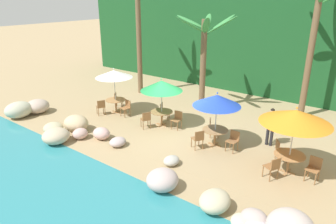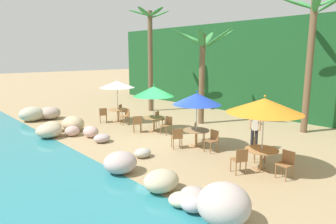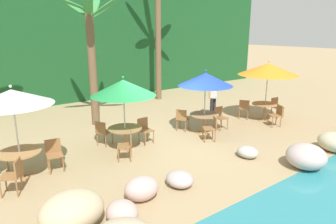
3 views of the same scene
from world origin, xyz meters
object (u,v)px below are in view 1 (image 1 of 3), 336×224
Objects in this scene: chair_green_seaward at (177,119)px; chair_blue_inland at (212,126)px; umbrella_orange at (296,117)px; umbrella_blue at (217,100)px; umbrella_green at (161,86)px; chair_white_left at (101,106)px; chair_blue_seaward at (233,139)px; chair_orange_inland at (280,149)px; palm_tree_third at (313,35)px; dining_table_orange at (289,158)px; chair_green_left at (146,119)px; palm_tree_second at (204,47)px; umbrella_white at (114,74)px; chair_blue_left at (198,138)px; chair_white_inland at (117,99)px; chair_green_inland at (164,110)px; dining_table_white at (116,102)px; dining_table_green at (162,114)px; chair_orange_left at (273,167)px; waiter_in_white at (271,124)px; chair_white_seaward at (126,107)px; chair_orange_seaward at (314,167)px; dining_table_blue at (215,132)px.

chair_blue_inland is at bearing 6.28° from chair_green_seaward.
umbrella_blue is at bearing 174.06° from umbrella_orange.
umbrella_green is 3.21m from umbrella_blue.
chair_blue_inland is at bearing 11.48° from chair_white_left.
chair_blue_seaward is 1.00× the size of chair_orange_inland.
dining_table_orange is at bearing -78.60° from palm_tree_third.
chair_orange_inland is at bearing 7.07° from chair_green_left.
chair_blue_seaward is 5.90m from palm_tree_second.
umbrella_white is 2.87× the size of chair_blue_left.
chair_green_seaward is 0.13× the size of palm_tree_third.
palm_tree_second is at bearing -153.89° from palm_tree_third.
chair_blue_inland is at bearing -51.17° from palm_tree_second.
palm_tree_third reaches higher than umbrella_orange.
chair_white_inland is 1.00× the size of chair_green_inland.
chair_green_seaward is 1.00× the size of chair_blue_seaward.
dining_table_white is 1.26× the size of chair_blue_left.
chair_orange_left is at bearing -13.43° from dining_table_green.
dining_table_white is 8.32m from waiter_in_white.
chair_white_seaward is 0.34× the size of umbrella_orange.
palm_tree_third reaches higher than umbrella_blue.
chair_white_seaward is 1.39m from chair_white_left.
chair_orange_seaward is at bearing -4.41° from umbrella_blue.
dining_table_blue is (6.35, -0.23, -1.57)m from umbrella_white.
chair_blue_left is at bearing -32.28° from chair_green_seaward.
chair_blue_inland is 6.88m from palm_tree_third.
palm_tree_second is at bearing 147.45° from umbrella_orange.
chair_white_left reaches higher than dining_table_blue.
palm_tree_third reaches higher than chair_blue_inland.
chair_green_left reaches higher than dining_table_green.
chair_green_left is (-0.36, -0.78, -0.10)m from dining_table_green.
dining_table_blue is at bearing -178.96° from chair_blue_seaward.
dining_table_green is 5.88m from chair_orange_inland.
dining_table_green is at bearing -172.40° from chair_blue_inland.
palm_tree_second is at bearing 71.13° from chair_green_inland.
umbrella_green is 3.55m from palm_tree_second.
palm_tree_second is at bearing 32.66° from chair_white_inland.
chair_orange_left is (-1.15, -0.82, 0.00)m from chair_orange_seaward.
dining_table_blue is 2.71m from chair_orange_inland.
umbrella_blue is at bearing -2.07° from umbrella_white.
dining_table_orange is 1.26× the size of chair_orange_seaward.
umbrella_green reaches higher than chair_orange_seaward.
umbrella_green is at bearing 174.12° from umbrella_orange.
chair_blue_seaward is at bearing 171.59° from umbrella_orange.
chair_orange_left is 8.01m from palm_tree_third.
chair_orange_left is (0.25, -1.46, 0.00)m from chair_orange_inland.
umbrella_green is 2.78× the size of chair_blue_inland.
umbrella_blue reaches higher than chair_white_left.
dining_table_white is at bearing -163.15° from chair_green_inland.
chair_blue_seaward is at bearing -8.25° from chair_green_seaward.
chair_green_left is at bearing -172.93° from chair_orange_inland.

